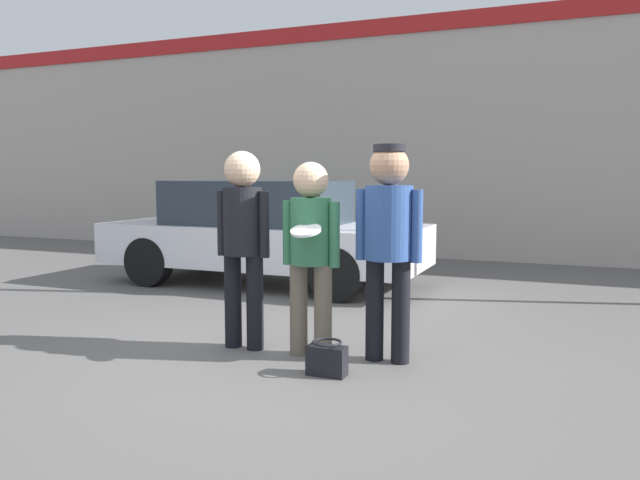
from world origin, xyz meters
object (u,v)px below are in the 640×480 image
object	(u,v)px
person_right	(389,230)
handbag	(327,359)
person_middle_with_frisbee	(311,243)
parked_car_near	(263,232)
person_left	(243,232)
shrub	(300,229)

from	to	relation	value
person_right	handbag	bearing A→B (deg)	-121.12
person_right	handbag	xyz separation A→B (m)	(-0.32, -0.53, -0.95)
handbag	person_middle_with_frisbee	bearing A→B (deg)	126.54
parked_car_near	person_left	bearing A→B (deg)	-65.08
handbag	parked_car_near	bearing A→B (deg)	124.52
person_left	shrub	world-z (taller)	person_left
person_middle_with_frisbee	handbag	bearing A→B (deg)	-53.46
parked_car_near	shrub	world-z (taller)	parked_car_near
parked_car_near	handbag	size ratio (longest dim) A/B	14.86
person_right	handbag	world-z (taller)	person_right
parked_car_near	handbag	distance (m)	4.19
parked_car_near	shrub	size ratio (longest dim) A/B	4.40
shrub	handbag	bearing A→B (deg)	-63.89
handbag	person_left	bearing A→B (deg)	156.06
person_right	person_middle_with_frisbee	bearing A→B (deg)	-171.12
shrub	parked_car_near	bearing A→B (deg)	-75.38
parked_car_near	shrub	xyz separation A→B (m)	(-0.77, 2.95, -0.22)
person_right	shrub	world-z (taller)	person_right
person_middle_with_frisbee	person_right	distance (m)	0.66
person_middle_with_frisbee	person_right	size ratio (longest dim) A/B	0.92
person_right	parked_car_near	bearing A→B (deg)	132.78
person_right	shrub	xyz separation A→B (m)	(-3.44, 5.83, -0.57)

